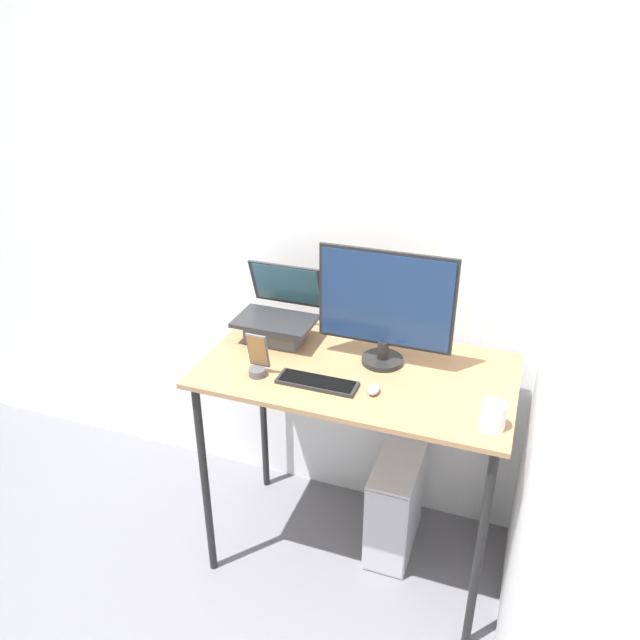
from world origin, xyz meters
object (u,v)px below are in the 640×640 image
(monitor, at_px, (385,308))
(cell_phone, at_px, (258,362))
(keyboard, at_px, (317,382))
(computer_tower, at_px, (395,505))
(laptop, at_px, (277,321))
(mouse, at_px, (374,389))

(monitor, relative_size, cell_phone, 3.01)
(keyboard, xyz_separation_m, computer_tower, (0.27, 0.27, -0.74))
(laptop, bearing_deg, keyboard, -45.44)
(monitor, bearing_deg, mouse, -83.60)
(cell_phone, xyz_separation_m, computer_tower, (0.50, 0.28, -0.79))
(computer_tower, bearing_deg, mouse, -102.83)
(monitor, distance_m, computer_tower, 0.97)
(mouse, bearing_deg, cell_phone, -176.67)
(keyboard, relative_size, computer_tower, 0.65)
(keyboard, distance_m, cell_phone, 0.24)
(cell_phone, bearing_deg, mouse, 3.33)
(mouse, xyz_separation_m, computer_tower, (0.06, 0.25, -0.75))
(keyboard, distance_m, mouse, 0.21)
(laptop, bearing_deg, computer_tower, -1.07)
(keyboard, height_order, computer_tower, keyboard)
(monitor, relative_size, keyboard, 1.73)
(keyboard, relative_size, cell_phone, 1.73)
(computer_tower, bearing_deg, keyboard, -134.80)
(monitor, height_order, computer_tower, monitor)
(monitor, bearing_deg, laptop, 174.57)
(mouse, relative_size, computer_tower, 0.14)
(mouse, distance_m, cell_phone, 0.44)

